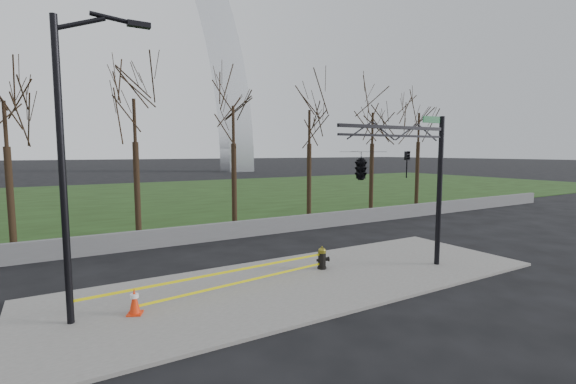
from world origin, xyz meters
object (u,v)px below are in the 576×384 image
fire_hydrant (322,258)px  traffic_signal_mast (378,165)px  traffic_cone (135,301)px  street_light (71,149)px

fire_hydrant → traffic_signal_mast: traffic_signal_mast is taller
fire_hydrant → traffic_cone: size_ratio=1.18×
traffic_cone → street_light: street_light is taller
street_light → traffic_signal_mast: size_ratio=1.37×
traffic_signal_mast → fire_hydrant: bearing=123.8°
traffic_signal_mast → traffic_cone: bearing=175.3°
fire_hydrant → traffic_cone: 7.10m
street_light → traffic_signal_mast: street_light is taller
fire_hydrant → traffic_signal_mast: size_ratio=0.15×
traffic_cone → street_light: size_ratio=0.09×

